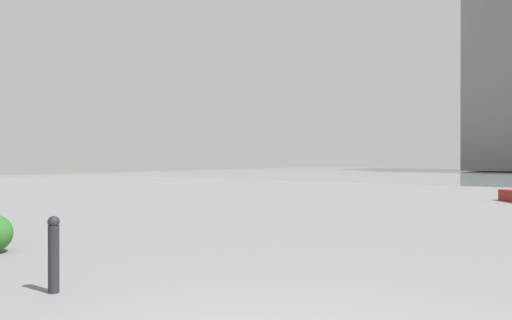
{
  "coord_description": "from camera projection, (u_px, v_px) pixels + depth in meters",
  "views": [
    {
      "loc": [
        -1.96,
        2.94,
        1.48
      ],
      "look_at": [
        5.1,
        -6.76,
        1.43
      ],
      "focal_mm": 37.38,
      "sensor_mm": 36.0,
      "label": 1
    }
  ],
  "objects": [
    {
      "name": "bollard_near",
      "position": [
        54.0,
        253.0,
        5.84
      ],
      "size": [
        0.13,
        0.13,
        0.84
      ],
      "color": "#232328",
      "rests_on": "ground"
    }
  ]
}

